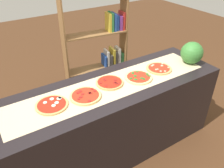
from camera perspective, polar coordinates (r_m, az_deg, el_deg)
name	(u,v)px	position (r m, az deg, el deg)	size (l,w,h in m)	color
ground_plane	(112,148)	(2.98, 0.00, -15.39)	(12.00, 12.00, 0.00)	#4C2D19
counter	(112,120)	(2.66, 0.00, -8.74)	(2.49, 0.75, 0.92)	black
parchment_paper	(112,86)	(2.38, 0.00, -0.39)	(2.20, 0.46, 0.00)	beige
pizza_mozzarella_0	(52,105)	(2.17, -14.58, -4.95)	(0.30, 0.30, 0.02)	tan
pizza_pepperoni_1	(85,96)	(2.22, -6.55, -2.89)	(0.30, 0.30, 0.03)	#DBB26B
pizza_pepperoni_2	(110,83)	(2.41, -0.58, 0.37)	(0.28, 0.28, 0.03)	tan
pizza_spinach_3	(138,77)	(2.52, 6.52, 1.65)	(0.30, 0.30, 0.02)	#E5C17F
pizza_mushroom_4	(159,68)	(2.72, 11.41, 3.79)	(0.29, 0.29, 0.03)	tan
watermelon	(192,53)	(2.92, 19.04, 7.27)	(0.26, 0.26, 0.26)	#387A33
bookshelf	(104,56)	(3.47, -1.97, 6.99)	(0.93, 0.35, 1.62)	brown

